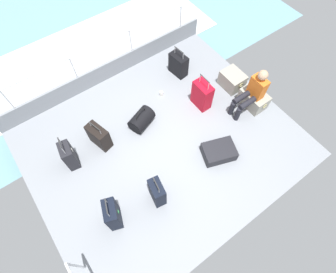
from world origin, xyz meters
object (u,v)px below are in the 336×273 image
object	(u,v)px
passenger_seated	(252,92)
suitcase_4	(202,95)
suitcase_5	(178,65)
duffel_bag	(142,119)
suitcase_1	(219,152)
paper_cup	(161,93)
cargo_crate_1	(253,99)
suitcase_6	(69,156)
suitcase_3	(99,136)
suitcase_0	(113,215)
cargo_crate_0	(232,80)
suitcase_2	(157,192)

from	to	relation	value
passenger_seated	suitcase_4	world-z (taller)	passenger_seated
suitcase_5	duffel_bag	distance (m)	1.65
suitcase_1	paper_cup	xyz separation A→B (m)	(-1.89, -0.05, -0.07)
cargo_crate_1	suitcase_6	size ratio (longest dim) A/B	0.76
suitcase_1	suitcase_3	world-z (taller)	suitcase_3
passenger_seated	duffel_bag	world-z (taller)	passenger_seated
suitcase_5	suitcase_6	world-z (taller)	suitcase_6
suitcase_1	suitcase_4	size ratio (longest dim) A/B	0.87
suitcase_3	suitcase_4	xyz separation A→B (m)	(0.42, 2.26, 0.06)
suitcase_1	suitcase_3	xyz separation A→B (m)	(-1.59, -1.75, 0.14)
suitcase_0	passenger_seated	bearing A→B (deg)	96.69
duffel_bag	suitcase_3	bearing A→B (deg)	-96.64
cargo_crate_1	duffel_bag	xyz separation A→B (m)	(-0.98, -2.26, -0.00)
suitcase_3	suitcase_4	distance (m)	2.30
suitcase_4	duffel_bag	xyz separation A→B (m)	(-0.32, -1.34, -0.14)
suitcase_3	paper_cup	bearing A→B (deg)	99.89
cargo_crate_0	suitcase_5	size ratio (longest dim) A/B	0.76
suitcase_4	suitcase_5	size ratio (longest dim) A/B	1.17
suitcase_0	suitcase_1	world-z (taller)	suitcase_0
cargo_crate_1	suitcase_1	world-z (taller)	cargo_crate_1
suitcase_2	suitcase_3	world-z (taller)	suitcase_2
cargo_crate_1	suitcase_2	distance (m)	2.95
suitcase_3	suitcase_5	bearing A→B (deg)	104.08
suitcase_1	suitcase_6	world-z (taller)	suitcase_6
suitcase_6	duffel_bag	xyz separation A→B (m)	(0.04, 1.57, -0.13)
suitcase_5	suitcase_6	size ratio (longest dim) A/B	0.87
suitcase_3	suitcase_6	distance (m)	0.66
cargo_crate_0	suitcase_4	xyz separation A→B (m)	(0.00, -0.91, 0.13)
suitcase_3	paper_cup	xyz separation A→B (m)	(-0.30, 1.70, -0.21)
passenger_seated	paper_cup	size ratio (longest dim) A/B	10.59
cargo_crate_0	suitcase_6	world-z (taller)	suitcase_6
cargo_crate_1	suitcase_5	world-z (taller)	suitcase_5
suitcase_2	paper_cup	xyz separation A→B (m)	(-1.90, 1.42, -0.26)
suitcase_0	suitcase_6	bearing A→B (deg)	-175.39
suitcase_4	passenger_seated	bearing A→B (deg)	48.42
suitcase_2	suitcase_0	bearing A→B (deg)	-97.48
passenger_seated	suitcase_3	bearing A→B (deg)	-109.88
suitcase_4	suitcase_5	world-z (taller)	suitcase_4
cargo_crate_0	suitcase_0	world-z (taller)	suitcase_0
cargo_crate_1	suitcase_0	xyz separation A→B (m)	(0.42, -3.72, 0.18)
cargo_crate_1	passenger_seated	size ratio (longest dim) A/B	0.59
suitcase_0	suitcase_2	distance (m)	0.83
suitcase_2	suitcase_1	bearing A→B (deg)	90.62
passenger_seated	suitcase_4	size ratio (longest dim) A/B	1.25
cargo_crate_1	suitcase_6	world-z (taller)	suitcase_6
suitcase_6	cargo_crate_0	bearing A→B (deg)	84.60
cargo_crate_0	suitcase_4	bearing A→B (deg)	-89.93
passenger_seated	suitcase_2	world-z (taller)	passenger_seated
cargo_crate_1	suitcase_3	size ratio (longest dim) A/B	0.95
suitcase_5	paper_cup	distance (m)	0.80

